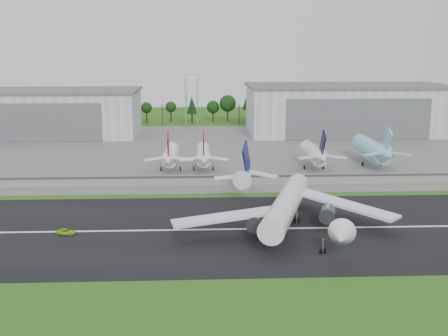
{
  "coord_description": "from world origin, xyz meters",
  "views": [
    {
      "loc": [
        -1.23,
        -120.78,
        43.6
      ],
      "look_at": [
        6.06,
        40.0,
        9.0
      ],
      "focal_mm": 45.0,
      "sensor_mm": 36.0,
      "label": 1
    }
  ],
  "objects_px": {
    "ground_vehicle": "(66,232)",
    "parked_jet_navy": "(315,154)",
    "main_airliner": "(287,210)",
    "parked_jet_skyblue": "(374,150)",
    "parked_jet_red_a": "(170,155)",
    "parked_jet_red_b": "(203,155)"
  },
  "relations": [
    {
      "from": "main_airliner",
      "to": "parked_jet_red_a",
      "type": "distance_m",
      "value": 74.02
    },
    {
      "from": "main_airliner",
      "to": "parked_jet_red_b",
      "type": "relative_size",
      "value": 1.85
    },
    {
      "from": "ground_vehicle",
      "to": "parked_jet_navy",
      "type": "distance_m",
      "value": 100.77
    },
    {
      "from": "main_airliner",
      "to": "ground_vehicle",
      "type": "distance_m",
      "value": 53.27
    },
    {
      "from": "parked_jet_skyblue",
      "to": "main_airliner",
      "type": "bearing_deg",
      "value": -121.22
    },
    {
      "from": "parked_jet_skyblue",
      "to": "parked_jet_red_a",
      "type": "bearing_deg",
      "value": -176.13
    },
    {
      "from": "parked_jet_red_b",
      "to": "parked_jet_navy",
      "type": "distance_m",
      "value": 40.37
    },
    {
      "from": "parked_jet_red_a",
      "to": "main_airliner",
      "type": "bearing_deg",
      "value": -64.74
    },
    {
      "from": "parked_jet_red_a",
      "to": "parked_jet_red_b",
      "type": "bearing_deg",
      "value": -0.04
    },
    {
      "from": "main_airliner",
      "to": "parked_jet_navy",
      "type": "relative_size",
      "value": 1.85
    },
    {
      "from": "parked_jet_navy",
      "to": "parked_jet_skyblue",
      "type": "xyz_separation_m",
      "value": [
        23.04,
        5.06,
        0.42
      ]
    },
    {
      "from": "parked_jet_navy",
      "to": "parked_jet_skyblue",
      "type": "height_order",
      "value": "parked_jet_skyblue"
    },
    {
      "from": "ground_vehicle",
      "to": "parked_jet_navy",
      "type": "bearing_deg",
      "value": -34.11
    },
    {
      "from": "parked_jet_navy",
      "to": "ground_vehicle",
      "type": "bearing_deg",
      "value": -137.08
    },
    {
      "from": "parked_jet_red_a",
      "to": "parked_jet_skyblue",
      "type": "height_order",
      "value": "parked_jet_skyblue"
    },
    {
      "from": "parked_jet_red_a",
      "to": "parked_jet_skyblue",
      "type": "bearing_deg",
      "value": 3.87
    },
    {
      "from": "parked_jet_red_b",
      "to": "parked_jet_navy",
      "type": "bearing_deg",
      "value": 0.05
    },
    {
      "from": "parked_jet_red_b",
      "to": "parked_jet_red_a",
      "type": "bearing_deg",
      "value": 179.96
    },
    {
      "from": "ground_vehicle",
      "to": "parked_jet_skyblue",
      "type": "relative_size",
      "value": 0.12
    },
    {
      "from": "main_airliner",
      "to": "parked_jet_red_a",
      "type": "xyz_separation_m",
      "value": [
        -31.58,
        66.94,
        1.06
      ]
    },
    {
      "from": "main_airliner",
      "to": "ground_vehicle",
      "type": "xyz_separation_m",
      "value": [
        -53.08,
        -1.55,
        -4.16
      ]
    },
    {
      "from": "ground_vehicle",
      "to": "parked_jet_red_a",
      "type": "distance_m",
      "value": 71.98
    }
  ]
}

